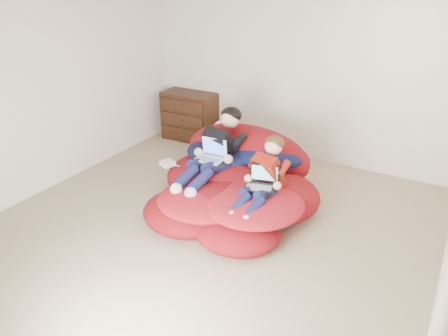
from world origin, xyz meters
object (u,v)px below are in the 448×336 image
at_px(dresser, 190,116).
at_px(younger_boy, 264,174).
at_px(older_boy, 217,146).
at_px(laptop_black, 262,181).
at_px(beanbag_pile, 235,183).
at_px(laptop_white, 212,154).

bearing_deg(dresser, younger_boy, -38.58).
relative_size(older_boy, laptop_black, 3.43).
bearing_deg(younger_boy, older_boy, 159.53).
relative_size(younger_boy, laptop_black, 2.63).
xyz_separation_m(beanbag_pile, older_boy, (-0.30, 0.06, 0.43)).
height_order(older_boy, laptop_white, older_boy).
bearing_deg(younger_boy, beanbag_pile, 154.49).
relative_size(beanbag_pile, laptop_white, 6.47).
height_order(beanbag_pile, older_boy, older_boy).
height_order(older_boy, laptop_black, older_boy).
bearing_deg(dresser, older_boy, -45.97).
xyz_separation_m(dresser, laptop_black, (2.32, -1.91, 0.15)).
relative_size(dresser, younger_boy, 0.90).
xyz_separation_m(dresser, older_boy, (1.49, -1.54, 0.28)).
bearing_deg(beanbag_pile, younger_boy, -25.51).
xyz_separation_m(older_boy, laptop_black, (0.83, -0.37, -0.13)).
xyz_separation_m(dresser, beanbag_pile, (1.80, -1.60, -0.15)).
bearing_deg(laptop_white, younger_boy, -11.83).
distance_m(older_boy, laptop_white, 0.15).
relative_size(beanbag_pile, laptop_black, 5.82).
bearing_deg(older_boy, beanbag_pile, -10.97).
bearing_deg(older_boy, younger_boy, -20.47).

